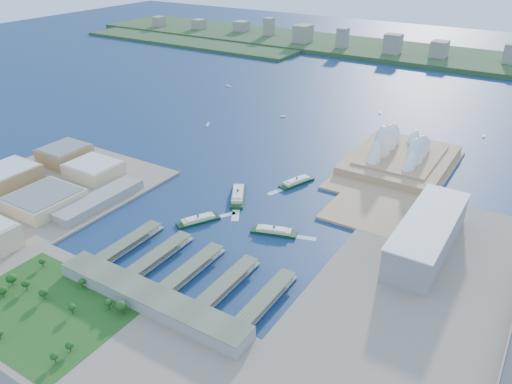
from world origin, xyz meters
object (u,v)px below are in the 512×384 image
Objects in this scene: toaster_building at (427,235)px; ferry_b at (297,181)px; opera_house at (403,144)px; ferry_d at (274,230)px; ferry_c at (198,219)px; ferry_a at (238,193)px.

toaster_building reaches higher than ferry_b.
opera_house is at bearing 74.13° from ferry_b.
opera_house reaches higher than toaster_building.
ferry_d is at bearing -103.25° from opera_house.
opera_house is 314.93m from ferry_c.
ferry_a reaches higher than ferry_b.
toaster_building is (90.00, -200.00, -11.50)m from opera_house.
ferry_b reaches higher than ferry_d.
ferry_a is (-139.65, -205.18, -26.18)m from opera_house.
ferry_a is at bearing -101.37° from ferry_b.
ferry_a is 85.07m from ferry_b.
toaster_building is 2.96× the size of ferry_b.
toaster_building reaches higher than ferry_c.
ferry_d reaches higher than ferry_c.
ferry_c is at bearing -88.71° from ferry_b.
ferry_c is (-234.65, -78.42, -15.74)m from toaster_building.
toaster_building is at bearing -131.86° from ferry_c.
ferry_a is at bearing 41.37° from ferry_d.
ferry_a is 93.30m from ferry_d.
opera_house is 1.16× the size of toaster_building.
opera_house reaches higher than ferry_b.
ferry_a is 1.22× the size of ferry_d.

